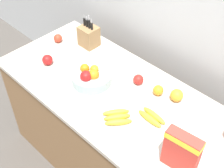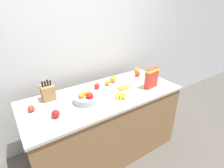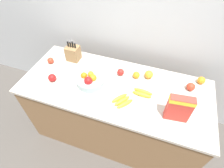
{
  "view_description": "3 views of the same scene",
  "coord_description": "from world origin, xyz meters",
  "px_view_note": "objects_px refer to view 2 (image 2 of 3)",
  "views": [
    {
      "loc": [
        0.98,
        -1.08,
        2.33
      ],
      "look_at": [
        -0.02,
        -0.06,
        1.0
      ],
      "focal_mm": 50.0,
      "sensor_mm": 36.0,
      "label": 1
    },
    {
      "loc": [
        -0.92,
        -1.54,
        1.85
      ],
      "look_at": [
        0.08,
        -0.06,
        1.01
      ],
      "focal_mm": 28.0,
      "sensor_mm": 36.0,
      "label": 2
    },
    {
      "loc": [
        0.35,
        -1.09,
        2.12
      ],
      "look_at": [
        -0.01,
        -0.05,
        0.95
      ],
      "focal_mm": 28.0,
      "sensor_mm": 36.0,
      "label": 3
    }
  ],
  "objects_px": {
    "knife_block": "(48,92)",
    "orange_by_cereal": "(107,83)",
    "fruit_bowl": "(87,98)",
    "apple_by_knife_block": "(97,86)",
    "apple_near_bananas": "(56,114)",
    "apple_front": "(138,74)",
    "orange_front_right": "(113,79)",
    "banana_bunch_left": "(123,87)",
    "orange_mid_left": "(137,70)",
    "cereal_box": "(152,77)",
    "banana_bunch_right": "(121,95)",
    "apple_leftmost": "(31,109)"
  },
  "relations": [
    {
      "from": "cereal_box",
      "to": "apple_by_knife_block",
      "type": "bearing_deg",
      "value": 142.62
    },
    {
      "from": "apple_leftmost",
      "to": "orange_mid_left",
      "type": "bearing_deg",
      "value": 8.11
    },
    {
      "from": "banana_bunch_left",
      "to": "apple_by_knife_block",
      "type": "xyz_separation_m",
      "value": [
        -0.27,
        0.18,
        0.02
      ]
    },
    {
      "from": "fruit_bowl",
      "to": "apple_by_knife_block",
      "type": "height_order",
      "value": "fruit_bowl"
    },
    {
      "from": "fruit_bowl",
      "to": "apple_by_knife_block",
      "type": "distance_m",
      "value": 0.32
    },
    {
      "from": "fruit_bowl",
      "to": "banana_bunch_left",
      "type": "bearing_deg",
      "value": 2.93
    },
    {
      "from": "apple_front",
      "to": "orange_mid_left",
      "type": "relative_size",
      "value": 1.06
    },
    {
      "from": "banana_bunch_right",
      "to": "orange_front_right",
      "type": "height_order",
      "value": "orange_front_right"
    },
    {
      "from": "orange_front_right",
      "to": "knife_block",
      "type": "bearing_deg",
      "value": 178.9
    },
    {
      "from": "knife_block",
      "to": "fruit_bowl",
      "type": "relative_size",
      "value": 0.97
    },
    {
      "from": "apple_near_bananas",
      "to": "orange_front_right",
      "type": "relative_size",
      "value": 0.92
    },
    {
      "from": "apple_near_bananas",
      "to": "orange_mid_left",
      "type": "height_order",
      "value": "apple_near_bananas"
    },
    {
      "from": "fruit_bowl",
      "to": "orange_by_cereal",
      "type": "xyz_separation_m",
      "value": [
        0.4,
        0.22,
        -0.01
      ]
    },
    {
      "from": "cereal_box",
      "to": "banana_bunch_left",
      "type": "distance_m",
      "value": 0.37
    },
    {
      "from": "orange_mid_left",
      "to": "banana_bunch_left",
      "type": "bearing_deg",
      "value": -146.83
    },
    {
      "from": "apple_by_knife_block",
      "to": "orange_by_cereal",
      "type": "distance_m",
      "value": 0.16
    },
    {
      "from": "apple_near_bananas",
      "to": "apple_leftmost",
      "type": "relative_size",
      "value": 1.14
    },
    {
      "from": "orange_mid_left",
      "to": "apple_by_knife_block",
      "type": "bearing_deg",
      "value": -169.38
    },
    {
      "from": "apple_near_bananas",
      "to": "apple_front",
      "type": "xyz_separation_m",
      "value": [
        1.29,
        0.33,
        0.0
      ]
    },
    {
      "from": "banana_bunch_right",
      "to": "orange_mid_left",
      "type": "xyz_separation_m",
      "value": [
        0.66,
        0.48,
        0.02
      ]
    },
    {
      "from": "apple_near_bananas",
      "to": "apple_front",
      "type": "height_order",
      "value": "same"
    },
    {
      "from": "orange_by_cereal",
      "to": "apple_near_bananas",
      "type": "bearing_deg",
      "value": -157.72
    },
    {
      "from": "fruit_bowl",
      "to": "orange_mid_left",
      "type": "bearing_deg",
      "value": 19.3
    },
    {
      "from": "banana_bunch_right",
      "to": "orange_front_right",
      "type": "distance_m",
      "value": 0.42
    },
    {
      "from": "banana_bunch_left",
      "to": "banana_bunch_right",
      "type": "xyz_separation_m",
      "value": [
        -0.15,
        -0.15,
        0.0
      ]
    },
    {
      "from": "orange_mid_left",
      "to": "fruit_bowl",
      "type": "bearing_deg",
      "value": -160.7
    },
    {
      "from": "knife_block",
      "to": "banana_bunch_left",
      "type": "distance_m",
      "value": 0.88
    },
    {
      "from": "apple_near_bananas",
      "to": "orange_by_cereal",
      "type": "height_order",
      "value": "apple_near_bananas"
    },
    {
      "from": "knife_block",
      "to": "orange_by_cereal",
      "type": "distance_m",
      "value": 0.74
    },
    {
      "from": "banana_bunch_left",
      "to": "orange_by_cereal",
      "type": "height_order",
      "value": "orange_by_cereal"
    },
    {
      "from": "apple_by_knife_block",
      "to": "orange_mid_left",
      "type": "height_order",
      "value": "orange_mid_left"
    },
    {
      "from": "knife_block",
      "to": "cereal_box",
      "type": "xyz_separation_m",
      "value": [
        1.15,
        -0.41,
        0.06
      ]
    },
    {
      "from": "knife_block",
      "to": "apple_near_bananas",
      "type": "bearing_deg",
      "value": -96.37
    },
    {
      "from": "apple_front",
      "to": "orange_front_right",
      "type": "xyz_separation_m",
      "value": [
        -0.4,
        0.03,
        0.0
      ]
    },
    {
      "from": "fruit_bowl",
      "to": "orange_by_cereal",
      "type": "bearing_deg",
      "value": 28.86
    },
    {
      "from": "banana_bunch_left",
      "to": "orange_mid_left",
      "type": "relative_size",
      "value": 2.54
    },
    {
      "from": "banana_bunch_left",
      "to": "orange_front_right",
      "type": "height_order",
      "value": "orange_front_right"
    },
    {
      "from": "orange_mid_left",
      "to": "orange_front_right",
      "type": "bearing_deg",
      "value": -169.34
    },
    {
      "from": "knife_block",
      "to": "banana_bunch_left",
      "type": "height_order",
      "value": "knife_block"
    },
    {
      "from": "fruit_bowl",
      "to": "apple_by_knife_block",
      "type": "bearing_deg",
      "value": 41.04
    },
    {
      "from": "knife_block",
      "to": "orange_front_right",
      "type": "relative_size",
      "value": 3.24
    },
    {
      "from": "fruit_bowl",
      "to": "apple_front",
      "type": "relative_size",
      "value": 3.6
    },
    {
      "from": "orange_front_right",
      "to": "orange_by_cereal",
      "type": "bearing_deg",
      "value": -161.07
    },
    {
      "from": "apple_near_bananas",
      "to": "orange_by_cereal",
      "type": "distance_m",
      "value": 0.84
    },
    {
      "from": "apple_by_knife_block",
      "to": "orange_front_right",
      "type": "relative_size",
      "value": 0.85
    },
    {
      "from": "apple_by_knife_block",
      "to": "banana_bunch_left",
      "type": "bearing_deg",
      "value": -34.32
    },
    {
      "from": "apple_by_knife_block",
      "to": "fruit_bowl",
      "type": "bearing_deg",
      "value": -138.96
    },
    {
      "from": "banana_bunch_right",
      "to": "apple_near_bananas",
      "type": "bearing_deg",
      "value": 177.74
    },
    {
      "from": "cereal_box",
      "to": "orange_mid_left",
      "type": "xyz_separation_m",
      "value": [
        0.2,
        0.49,
        -0.1
      ]
    },
    {
      "from": "knife_block",
      "to": "banana_bunch_right",
      "type": "bearing_deg",
      "value": -30.25
    }
  ]
}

